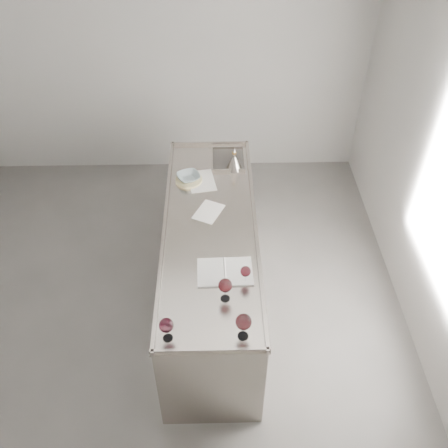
{
  "coord_description": "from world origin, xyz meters",
  "views": [
    {
      "loc": [
        0.55,
        -2.69,
        3.67
      ],
      "look_at": [
        0.61,
        0.23,
        1.02
      ],
      "focal_mm": 40.0,
      "sensor_mm": 36.0,
      "label": 1
    }
  ],
  "objects_px": {
    "wine_glass_middle": "(225,286)",
    "wine_glass_right": "(244,322)",
    "ceramic_bowl": "(189,177)",
    "wine_glass_small": "(246,272)",
    "counter": "(211,265)",
    "notebook": "(225,272)",
    "wine_funnel": "(234,162)",
    "wine_glass_left": "(166,326)"
  },
  "relations": [
    {
      "from": "counter",
      "to": "ceramic_bowl",
      "type": "relative_size",
      "value": 12.15
    },
    {
      "from": "wine_glass_middle",
      "to": "ceramic_bowl",
      "type": "distance_m",
      "value": 1.4
    },
    {
      "from": "wine_glass_right",
      "to": "wine_glass_small",
      "type": "relative_size",
      "value": 1.33
    },
    {
      "from": "wine_glass_middle",
      "to": "wine_glass_right",
      "type": "relative_size",
      "value": 0.92
    },
    {
      "from": "wine_glass_small",
      "to": "ceramic_bowl",
      "type": "height_order",
      "value": "wine_glass_small"
    },
    {
      "from": "wine_glass_right",
      "to": "wine_glass_small",
      "type": "height_order",
      "value": "wine_glass_right"
    },
    {
      "from": "wine_glass_right",
      "to": "notebook",
      "type": "relative_size",
      "value": 0.5
    },
    {
      "from": "wine_glass_middle",
      "to": "ceramic_bowl",
      "type": "relative_size",
      "value": 0.95
    },
    {
      "from": "counter",
      "to": "wine_funnel",
      "type": "height_order",
      "value": "wine_funnel"
    },
    {
      "from": "wine_glass_right",
      "to": "wine_glass_middle",
      "type": "bearing_deg",
      "value": 108.96
    },
    {
      "from": "wine_glass_middle",
      "to": "wine_glass_right",
      "type": "xyz_separation_m",
      "value": [
        0.11,
        -0.32,
        0.01
      ]
    },
    {
      "from": "wine_glass_right",
      "to": "ceramic_bowl",
      "type": "height_order",
      "value": "wine_glass_right"
    },
    {
      "from": "ceramic_bowl",
      "to": "wine_funnel",
      "type": "distance_m",
      "value": 0.45
    },
    {
      "from": "wine_glass_middle",
      "to": "ceramic_bowl",
      "type": "bearing_deg",
      "value": 102.21
    },
    {
      "from": "counter",
      "to": "ceramic_bowl",
      "type": "bearing_deg",
      "value": 107.47
    },
    {
      "from": "counter",
      "to": "wine_glass_small",
      "type": "height_order",
      "value": "wine_glass_small"
    },
    {
      "from": "wine_glass_middle",
      "to": "wine_glass_small",
      "type": "height_order",
      "value": "wine_glass_middle"
    },
    {
      "from": "wine_glass_right",
      "to": "notebook",
      "type": "distance_m",
      "value": 0.59
    },
    {
      "from": "wine_glass_left",
      "to": "wine_glass_small",
      "type": "relative_size",
      "value": 1.21
    },
    {
      "from": "wine_glass_small",
      "to": "wine_funnel",
      "type": "height_order",
      "value": "wine_funnel"
    },
    {
      "from": "wine_funnel",
      "to": "wine_glass_small",
      "type": "bearing_deg",
      "value": -88.88
    },
    {
      "from": "wine_glass_left",
      "to": "notebook",
      "type": "bearing_deg",
      "value": 55.82
    },
    {
      "from": "counter",
      "to": "notebook",
      "type": "xyz_separation_m",
      "value": [
        0.11,
        -0.51,
        0.47
      ]
    },
    {
      "from": "wine_glass_right",
      "to": "ceramic_bowl",
      "type": "relative_size",
      "value": 1.03
    },
    {
      "from": "notebook",
      "to": "ceramic_bowl",
      "type": "height_order",
      "value": "ceramic_bowl"
    },
    {
      "from": "wine_glass_middle",
      "to": "wine_glass_right",
      "type": "height_order",
      "value": "wine_glass_right"
    },
    {
      "from": "wine_glass_small",
      "to": "ceramic_bowl",
      "type": "bearing_deg",
      "value": 110.02
    },
    {
      "from": "wine_funnel",
      "to": "ceramic_bowl",
      "type": "bearing_deg",
      "value": -156.44
    },
    {
      "from": "wine_glass_small",
      "to": "notebook",
      "type": "bearing_deg",
      "value": 145.26
    },
    {
      "from": "notebook",
      "to": "ceramic_bowl",
      "type": "distance_m",
      "value": 1.15
    },
    {
      "from": "counter",
      "to": "wine_funnel",
      "type": "xyz_separation_m",
      "value": [
        0.23,
        0.78,
        0.54
      ]
    },
    {
      "from": "ceramic_bowl",
      "to": "wine_funnel",
      "type": "relative_size",
      "value": 0.89
    },
    {
      "from": "wine_glass_middle",
      "to": "ceramic_bowl",
      "type": "xyz_separation_m",
      "value": [
        -0.29,
        1.36,
        -0.09
      ]
    },
    {
      "from": "notebook",
      "to": "wine_funnel",
      "type": "relative_size",
      "value": 1.84
    },
    {
      "from": "wine_glass_middle",
      "to": "wine_glass_small",
      "type": "xyz_separation_m",
      "value": [
        0.15,
        0.15,
        -0.03
      ]
    },
    {
      "from": "notebook",
      "to": "wine_glass_small",
      "type": "bearing_deg",
      "value": -36.24
    },
    {
      "from": "wine_glass_small",
      "to": "ceramic_bowl",
      "type": "distance_m",
      "value": 1.29
    },
    {
      "from": "counter",
      "to": "wine_glass_middle",
      "type": "bearing_deg",
      "value": -82.1
    },
    {
      "from": "wine_glass_small",
      "to": "wine_funnel",
      "type": "bearing_deg",
      "value": 91.12
    },
    {
      "from": "wine_glass_middle",
      "to": "counter",
      "type": "bearing_deg",
      "value": 97.9
    },
    {
      "from": "notebook",
      "to": "ceramic_bowl",
      "type": "relative_size",
      "value": 2.08
    },
    {
      "from": "wine_glass_middle",
      "to": "wine_funnel",
      "type": "height_order",
      "value": "wine_funnel"
    }
  ]
}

